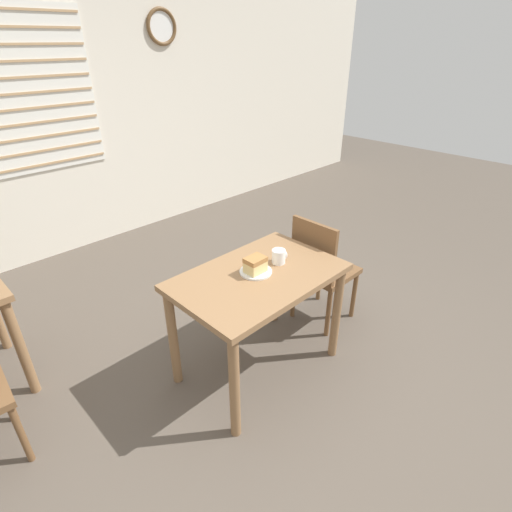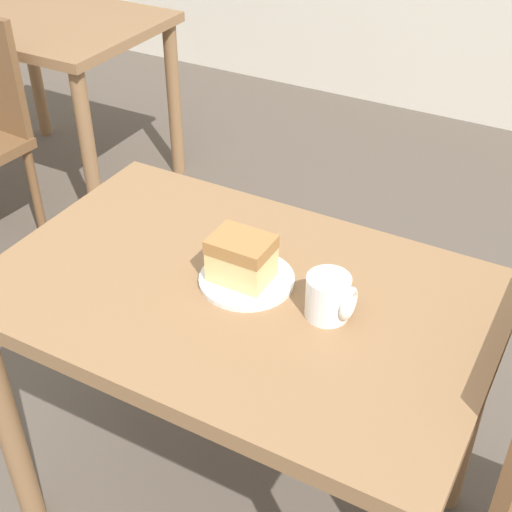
% 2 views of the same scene
% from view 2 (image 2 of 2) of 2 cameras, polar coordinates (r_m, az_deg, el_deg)
% --- Properties ---
extents(dining_table_near, '(1.05, 0.68, 0.76)m').
position_cam_2_polar(dining_table_near, '(1.55, -1.25, -6.05)').
color(dining_table_near, olive).
rests_on(dining_table_near, ground_plane).
extents(dining_table_far, '(0.94, 0.69, 0.75)m').
position_cam_2_polar(dining_table_far, '(3.25, -16.31, 15.73)').
color(dining_table_far, olive).
rests_on(dining_table_far, ground_plane).
extents(plate, '(0.20, 0.20, 0.01)m').
position_cam_2_polar(plate, '(1.49, -0.75, -1.89)').
color(plate, white).
rests_on(plate, dining_table_near).
extents(cake_slice, '(0.12, 0.10, 0.10)m').
position_cam_2_polar(cake_slice, '(1.46, -1.16, -0.17)').
color(cake_slice, '#E0C67F').
rests_on(cake_slice, plate).
extents(coffee_mug, '(0.10, 0.09, 0.09)m').
position_cam_2_polar(coffee_mug, '(1.39, 5.91, -3.30)').
color(coffee_mug, white).
rests_on(coffee_mug, dining_table_near).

